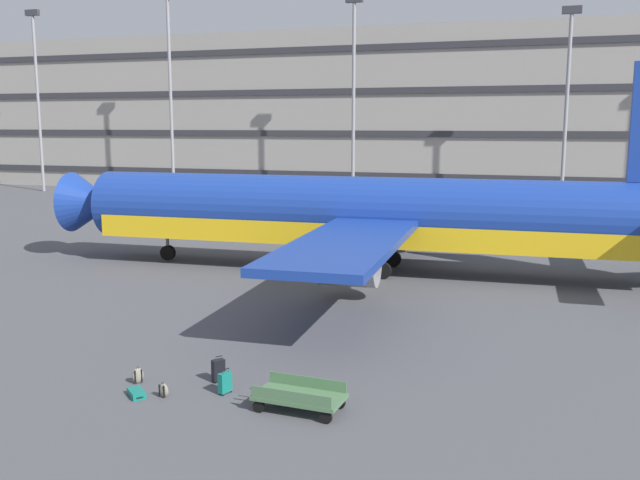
{
  "coord_description": "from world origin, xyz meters",
  "views": [
    {
      "loc": [
        9.07,
        -34.81,
        8.24
      ],
      "look_at": [
        -0.5,
        -4.99,
        3.0
      ],
      "focal_mm": 38.88,
      "sensor_mm": 36.0,
      "label": 1
    }
  ],
  "objects_px": {
    "suitcase_laid_flat": "(136,393)",
    "suitcase_purple": "(225,382)",
    "backpack_teal": "(138,376)",
    "airliner": "(373,216)",
    "suitcase_red": "(218,370)",
    "backpack_small": "(164,390)",
    "baggage_cart": "(299,397)"
  },
  "relations": [
    {
      "from": "suitcase_laid_flat",
      "to": "suitcase_purple",
      "type": "distance_m",
      "value": 2.71
    },
    {
      "from": "suitcase_purple",
      "to": "backpack_teal",
      "type": "xyz_separation_m",
      "value": [
        -3.06,
        -0.06,
        -0.12
      ]
    },
    {
      "from": "suitcase_red",
      "to": "backpack_small",
      "type": "xyz_separation_m",
      "value": [
        -1.02,
        -1.68,
        -0.18
      ]
    },
    {
      "from": "airliner",
      "to": "baggage_cart",
      "type": "bearing_deg",
      "value": -82.74
    },
    {
      "from": "suitcase_purple",
      "to": "suitcase_red",
      "type": "bearing_deg",
      "value": 126.88
    },
    {
      "from": "suitcase_laid_flat",
      "to": "suitcase_purple",
      "type": "height_order",
      "value": "suitcase_purple"
    },
    {
      "from": "suitcase_red",
      "to": "backpack_small",
      "type": "height_order",
      "value": "suitcase_red"
    },
    {
      "from": "airliner",
      "to": "suitcase_laid_flat",
      "type": "height_order",
      "value": "airliner"
    },
    {
      "from": "airliner",
      "to": "suitcase_laid_flat",
      "type": "distance_m",
      "value": 20.43
    },
    {
      "from": "airliner",
      "to": "suitcase_red",
      "type": "relative_size",
      "value": 44.17
    },
    {
      "from": "suitcase_purple",
      "to": "baggage_cart",
      "type": "height_order",
      "value": "baggage_cart"
    },
    {
      "from": "airliner",
      "to": "backpack_small",
      "type": "height_order",
      "value": "airliner"
    },
    {
      "from": "suitcase_laid_flat",
      "to": "backpack_teal",
      "type": "distance_m",
      "value": 1.14
    },
    {
      "from": "baggage_cart",
      "to": "suitcase_purple",
      "type": "bearing_deg",
      "value": 169.01
    },
    {
      "from": "suitcase_purple",
      "to": "baggage_cart",
      "type": "relative_size",
      "value": 0.24
    },
    {
      "from": "airliner",
      "to": "suitcase_purple",
      "type": "xyz_separation_m",
      "value": [
        -0.14,
        -18.98,
        -2.84
      ]
    },
    {
      "from": "suitcase_purple",
      "to": "backpack_teal",
      "type": "relative_size",
      "value": 1.44
    },
    {
      "from": "backpack_teal",
      "to": "suitcase_purple",
      "type": "bearing_deg",
      "value": 1.15
    },
    {
      "from": "baggage_cart",
      "to": "airliner",
      "type": "bearing_deg",
      "value": 97.26
    },
    {
      "from": "backpack_small",
      "to": "baggage_cart",
      "type": "relative_size",
      "value": 0.15
    },
    {
      "from": "baggage_cart",
      "to": "backpack_teal",
      "type": "bearing_deg",
      "value": 175.5
    },
    {
      "from": "baggage_cart",
      "to": "backpack_small",
      "type": "bearing_deg",
      "value": -175.74
    },
    {
      "from": "airliner",
      "to": "suitcase_red",
      "type": "bearing_deg",
      "value": -92.45
    },
    {
      "from": "backpack_teal",
      "to": "baggage_cart",
      "type": "relative_size",
      "value": 0.17
    },
    {
      "from": "airliner",
      "to": "backpack_small",
      "type": "xyz_separation_m",
      "value": [
        -1.8,
        -19.81,
        -2.98
      ]
    },
    {
      "from": "suitcase_laid_flat",
      "to": "backpack_small",
      "type": "height_order",
      "value": "backpack_small"
    },
    {
      "from": "backpack_teal",
      "to": "suitcase_red",
      "type": "bearing_deg",
      "value": 20.69
    },
    {
      "from": "suitcase_laid_flat",
      "to": "baggage_cart",
      "type": "bearing_deg",
      "value": 5.93
    },
    {
      "from": "suitcase_purple",
      "to": "backpack_small",
      "type": "height_order",
      "value": "suitcase_purple"
    },
    {
      "from": "backpack_small",
      "to": "suitcase_laid_flat",
      "type": "bearing_deg",
      "value": -165.66
    },
    {
      "from": "suitcase_red",
      "to": "backpack_small",
      "type": "distance_m",
      "value": 1.97
    },
    {
      "from": "airliner",
      "to": "suitcase_red",
      "type": "xyz_separation_m",
      "value": [
        -0.77,
        -18.13,
        -2.8
      ]
    }
  ]
}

